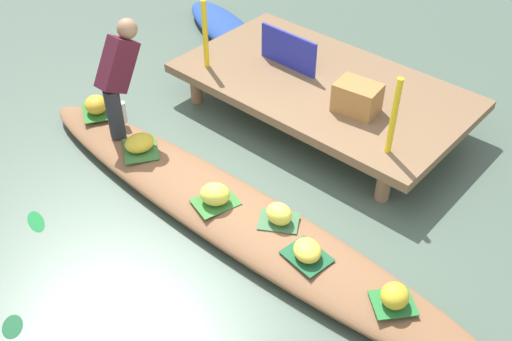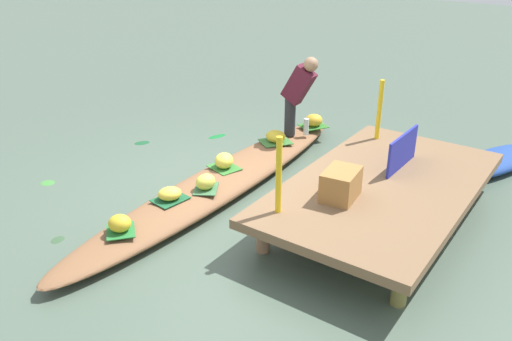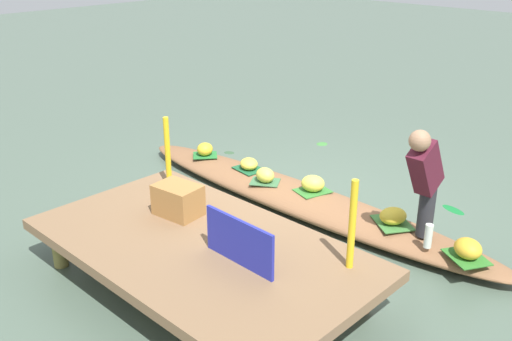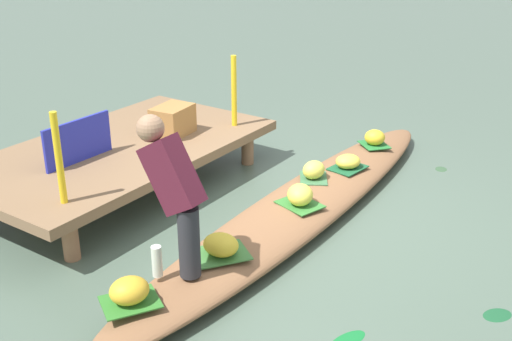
% 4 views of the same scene
% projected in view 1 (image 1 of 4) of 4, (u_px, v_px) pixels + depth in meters
% --- Properties ---
extents(canal_water, '(40.00, 40.00, 0.00)m').
position_uv_depth(canal_water, '(233.00, 223.00, 5.48)').
color(canal_water, '#4B5E4F').
rests_on(canal_water, ground).
extents(dock_platform, '(3.20, 1.80, 0.46)m').
position_uv_depth(dock_platform, '(322.00, 86.00, 6.54)').
color(dock_platform, brown).
rests_on(dock_platform, ground).
extents(vendor_boat, '(5.30, 0.83, 0.22)m').
position_uv_depth(vendor_boat, '(233.00, 214.00, 5.40)').
color(vendor_boat, brown).
rests_on(vendor_boat, ground).
extents(moored_boat, '(1.99, 1.23, 0.20)m').
position_uv_depth(moored_boat, '(225.00, 28.00, 8.28)').
color(moored_boat, '#214290').
rests_on(moored_boat, ground).
extents(leaf_mat_0, '(0.41, 0.34, 0.01)m').
position_uv_depth(leaf_mat_0, '(307.00, 256.00, 4.85)').
color(leaf_mat_0, '#1B5631').
rests_on(leaf_mat_0, vendor_boat).
extents(banana_bunch_0, '(0.34, 0.33, 0.14)m').
position_uv_depth(banana_bunch_0, '(307.00, 250.00, 4.81)').
color(banana_bunch_0, yellow).
rests_on(banana_bunch_0, vendor_boat).
extents(leaf_mat_1, '(0.40, 0.45, 0.01)m').
position_uv_depth(leaf_mat_1, '(216.00, 202.00, 5.36)').
color(leaf_mat_1, '#357730').
rests_on(leaf_mat_1, vendor_boat).
extents(banana_bunch_1, '(0.35, 0.34, 0.19)m').
position_uv_depth(banana_bunch_1, '(215.00, 194.00, 5.29)').
color(banana_bunch_1, '#F0E14C').
rests_on(banana_bunch_1, vendor_boat).
extents(leaf_mat_2, '(0.42, 0.43, 0.01)m').
position_uv_depth(leaf_mat_2, '(393.00, 303.00, 4.49)').
color(leaf_mat_2, '#257232').
rests_on(leaf_mat_2, vendor_boat).
extents(banana_bunch_2, '(0.29, 0.30, 0.18)m').
position_uv_depth(banana_bunch_2, '(395.00, 296.00, 4.44)').
color(banana_bunch_2, gold).
rests_on(banana_bunch_2, vendor_boat).
extents(leaf_mat_3, '(0.43, 0.41, 0.01)m').
position_uv_depth(leaf_mat_3, '(279.00, 221.00, 5.17)').
color(leaf_mat_3, '#3C6D44').
rests_on(leaf_mat_3, vendor_boat).
extents(banana_bunch_3, '(0.27, 0.23, 0.18)m').
position_uv_depth(banana_bunch_3, '(279.00, 214.00, 5.11)').
color(banana_bunch_3, '#E6DE4F').
rests_on(banana_bunch_3, vendor_boat).
extents(leaf_mat_4, '(0.54, 0.52, 0.01)m').
position_uv_depth(leaf_mat_4, '(141.00, 149.00, 5.95)').
color(leaf_mat_4, '#3A7234').
rests_on(leaf_mat_4, vendor_boat).
extents(banana_bunch_4, '(0.31, 0.34, 0.16)m').
position_uv_depth(banana_bunch_4, '(140.00, 143.00, 5.90)').
color(banana_bunch_4, gold).
rests_on(banana_bunch_4, vendor_boat).
extents(leaf_mat_5, '(0.49, 0.47, 0.01)m').
position_uv_depth(leaf_mat_5, '(98.00, 112.00, 6.47)').
color(leaf_mat_5, '#2F7328').
rests_on(leaf_mat_5, vendor_boat).
extents(banana_bunch_5, '(0.36, 0.35, 0.19)m').
position_uv_depth(banana_bunch_5, '(96.00, 105.00, 6.41)').
color(banana_bunch_5, gold).
rests_on(banana_bunch_5, vendor_boat).
extents(vendor_person, '(0.20, 0.53, 1.19)m').
position_uv_depth(vendor_person, '(118.00, 74.00, 5.78)').
color(vendor_person, '#28282D').
rests_on(vendor_person, vendor_boat).
extents(water_bottle, '(0.08, 0.08, 0.24)m').
position_uv_depth(water_bottle, '(123.00, 112.00, 6.25)').
color(water_bottle, silver).
rests_on(water_bottle, vendor_boat).
extents(market_banner, '(0.78, 0.05, 0.41)m').
position_uv_depth(market_banner, '(288.00, 50.00, 6.62)').
color(market_banner, '#242B9F').
rests_on(market_banner, dock_platform).
extents(railing_post_west, '(0.06, 0.06, 0.79)m').
position_uv_depth(railing_post_west, '(205.00, 34.00, 6.51)').
color(railing_post_west, yellow).
rests_on(railing_post_west, dock_platform).
extents(railing_post_east, '(0.06, 0.06, 0.79)m').
position_uv_depth(railing_post_east, '(394.00, 117.00, 5.29)').
color(railing_post_east, yellow).
rests_on(railing_post_east, dock_platform).
extents(produce_crate, '(0.48, 0.37, 0.31)m').
position_uv_depth(produce_crate, '(357.00, 98.00, 5.97)').
color(produce_crate, '#A16F3A').
rests_on(produce_crate, dock_platform).
extents(drifting_plant_0, '(0.34, 0.23, 0.01)m').
position_uv_depth(drifting_plant_0, '(36.00, 221.00, 5.48)').
color(drifting_plant_0, '#156C2E').
rests_on(drifting_plant_0, ground).
extents(drifting_plant_3, '(0.28, 0.25, 0.01)m').
position_uv_depth(drifting_plant_3, '(12.00, 326.00, 4.60)').
color(drifting_plant_3, '#194E2B').
rests_on(drifting_plant_3, ground).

